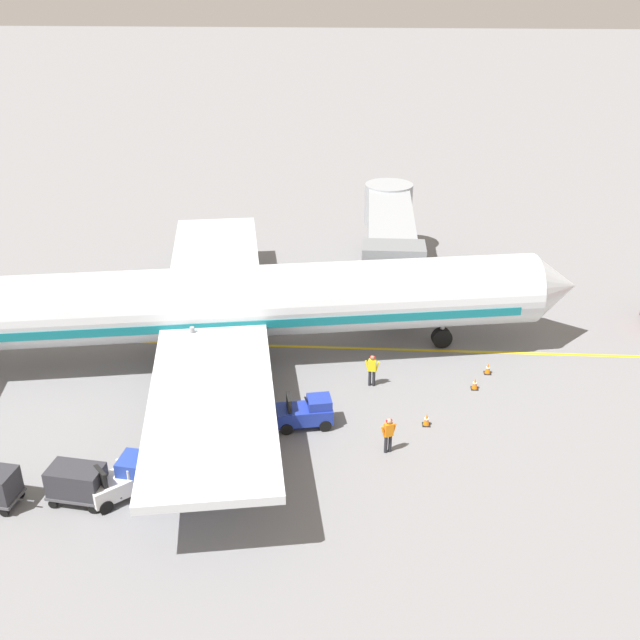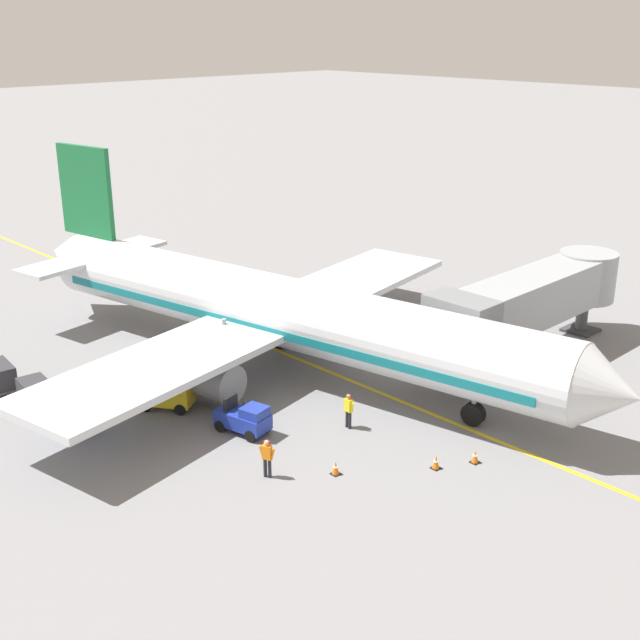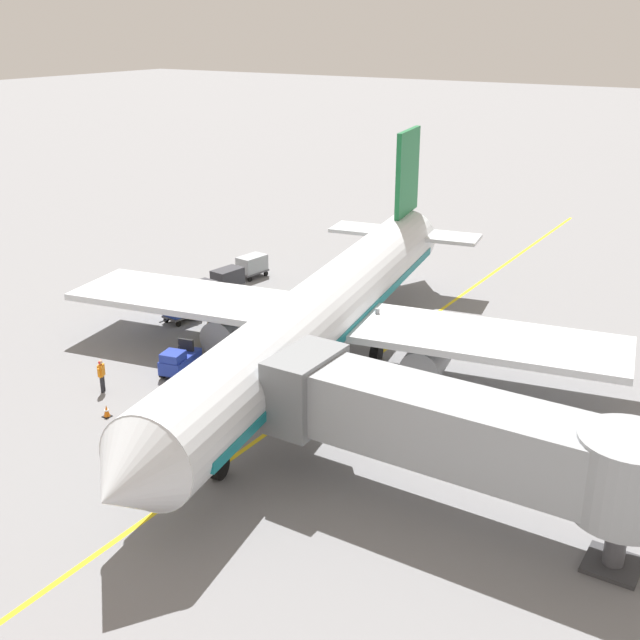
{
  "view_description": "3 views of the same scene",
  "coord_description": "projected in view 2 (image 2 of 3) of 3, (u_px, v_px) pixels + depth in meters",
  "views": [
    {
      "loc": [
        35.86,
        7.98,
        19.29
      ],
      "look_at": [
        4.29,
        6.0,
        3.77
      ],
      "focal_mm": 41.85,
      "sensor_mm": 36.0,
      "label": 1
    },
    {
      "loc": [
        28.22,
        31.79,
        17.59
      ],
      "look_at": [
        0.5,
        3.22,
        3.02
      ],
      "focal_mm": 45.95,
      "sensor_mm": 36.0,
      "label": 2
    },
    {
      "loc": [
        -18.47,
        33.32,
        17.19
      ],
      "look_at": [
        1.86,
        0.99,
        2.64
      ],
      "focal_mm": 44.26,
      "sensor_mm": 36.0,
      "label": 3
    }
  ],
  "objects": [
    {
      "name": "baggage_tug_trailing",
      "position": [
        244.0,
        418.0,
        36.96
      ],
      "size": [
        1.73,
        2.7,
        1.62
      ],
      "color": "#1E339E",
      "rests_on": "ground"
    },
    {
      "name": "baggage_tug_spare",
      "position": [
        169.0,
        395.0,
        39.28
      ],
      "size": [
        2.39,
        2.74,
        1.62
      ],
      "color": "gold",
      "rests_on": "ground"
    },
    {
      "name": "jet_bridge",
      "position": [
        532.0,
        298.0,
        44.34
      ],
      "size": [
        14.98,
        3.5,
        4.98
      ],
      "color": "#93999E",
      "rests_on": "ground"
    },
    {
      "name": "baggage_cart_second_in_train",
      "position": [
        36.0,
        394.0,
        38.81
      ],
      "size": [
        1.56,
        2.96,
        1.58
      ],
      "color": "#4C4C51",
      "rests_on": "ground"
    },
    {
      "name": "baggage_tug_lead",
      "position": [
        62.0,
        406.0,
        38.11
      ],
      "size": [
        2.58,
        2.65,
        1.62
      ],
      "color": "silver",
      "rests_on": "ground"
    },
    {
      "name": "safety_cone_nose_right",
      "position": [
        336.0,
        468.0,
        33.68
      ],
      "size": [
        0.36,
        0.36,
        0.59
      ],
      "color": "black",
      "rests_on": "ground"
    },
    {
      "name": "ground_crew_wing_walker",
      "position": [
        349.0,
        409.0,
        37.32
      ],
      "size": [
        0.29,
        0.73,
        1.69
      ],
      "color": "#232328",
      "rests_on": "ground"
    },
    {
      "name": "baggage_cart_front",
      "position": [
        77.0,
        406.0,
        37.58
      ],
      "size": [
        1.56,
        2.96,
        1.58
      ],
      "color": "#4C4C51",
      "rests_on": "ground"
    },
    {
      "name": "gate_lead_in_line",
      "position": [
        286.0,
        354.0,
        45.93
      ],
      "size": [
        0.24,
        80.0,
        0.01
      ],
      "primitive_type": "cube",
      "color": "gold",
      "rests_on": "ground"
    },
    {
      "name": "ground_crew_loader",
      "position": [
        267.0,
        456.0,
        33.25
      ],
      "size": [
        0.38,
        0.69,
        1.69
      ],
      "color": "#232328",
      "rests_on": "ground"
    },
    {
      "name": "parked_airliner",
      "position": [
        277.0,
        312.0,
        43.11
      ],
      "size": [
        30.45,
        37.21,
        10.63
      ],
      "color": "silver",
      "rests_on": "ground"
    },
    {
      "name": "ground_plane",
      "position": [
        286.0,
        354.0,
        45.93
      ],
      "size": [
        400.0,
        400.0,
        0.0
      ],
      "primitive_type": "plane",
      "color": "slate"
    },
    {
      "name": "safety_cone_wing_tip",
      "position": [
        475.0,
        457.0,
        34.56
      ],
      "size": [
        0.36,
        0.36,
        0.59
      ],
      "color": "black",
      "rests_on": "ground"
    },
    {
      "name": "safety_cone_nose_left",
      "position": [
        436.0,
        462.0,
        34.11
      ],
      "size": [
        0.36,
        0.36,
        0.59
      ],
      "color": "black",
      "rests_on": "ground"
    }
  ]
}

